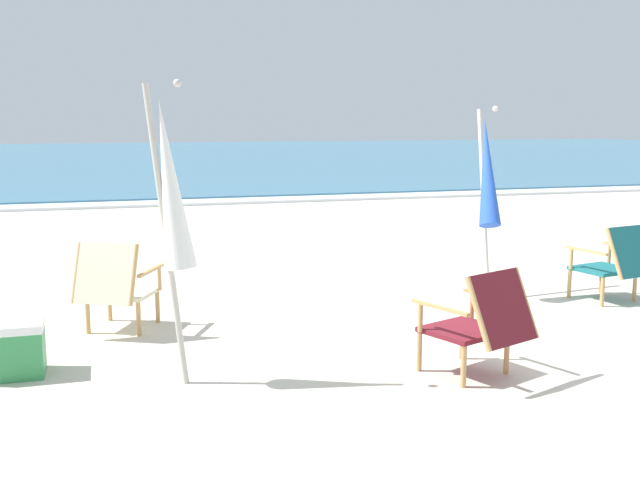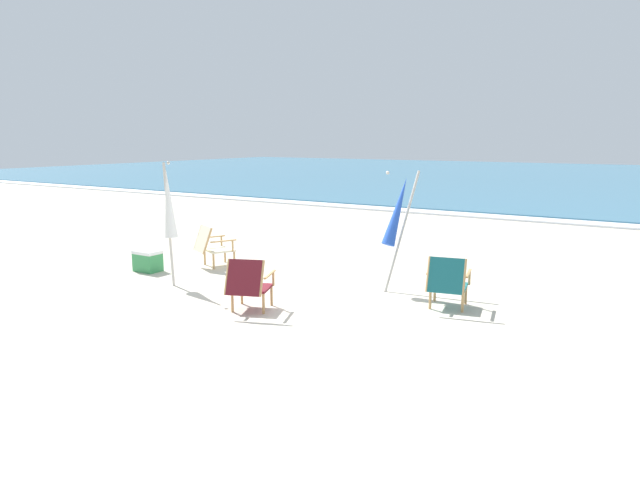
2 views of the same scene
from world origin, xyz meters
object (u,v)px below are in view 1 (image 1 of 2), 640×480
umbrella_furled_blue (487,173)px  cooler_box (9,349)px  beach_chair_front_right (481,321)px  umbrella_furled_white (170,188)px  beach_chair_front_left (616,261)px  beach_chair_mid_center (115,285)px

umbrella_furled_blue → cooler_box: size_ratio=4.06×
beach_chair_front_right → umbrella_furled_white: size_ratio=0.41×
umbrella_furled_blue → cooler_box: bearing=-164.2°
beach_chair_front_right → cooler_box: (-3.25, 1.01, -0.23)m
beach_chair_front_left → umbrella_furled_white: umbrella_furled_white is taller
beach_chair_front_left → cooler_box: size_ratio=1.66×
beach_chair_front_right → beach_chair_front_left: size_ratio=1.07×
umbrella_furled_blue → umbrella_furled_white: size_ratio=0.94×
beach_chair_front_left → umbrella_furled_blue: 1.56m
beach_chair_front_left → cooler_box: (-5.66, -0.62, -0.23)m
beach_chair_mid_center → umbrella_furled_blue: umbrella_furled_blue is taller
beach_chair_front_right → beach_chair_front_left: beach_chair_front_left is taller
beach_chair_mid_center → cooler_box: size_ratio=1.77×
beach_chair_mid_center → umbrella_furled_white: bearing=-75.4°
beach_chair_mid_center → beach_chair_front_left: (4.88, -0.32, -0.00)m
beach_chair_front_right → beach_chair_mid_center: beach_chair_mid_center is taller
beach_chair_mid_center → cooler_box: bearing=-129.6°
umbrella_furled_blue → umbrella_furled_white: bearing=-152.5°
beach_chair_front_right → beach_chair_mid_center: 3.15m
beach_chair_front_left → beach_chair_front_right: bearing=-145.9°
beach_chair_front_right → umbrella_furled_blue: 2.77m
umbrella_furled_blue → cooler_box: (-4.54, -1.29, -1.09)m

